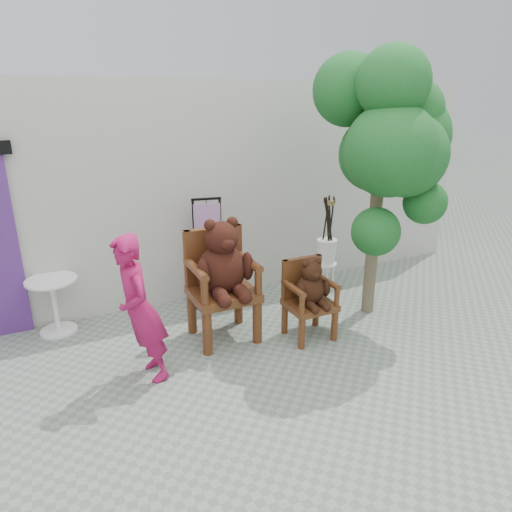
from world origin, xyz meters
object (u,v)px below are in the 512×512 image
Objects in this scene: display_stand at (209,264)px; cafe_table at (54,299)px; chair_big at (222,270)px; stool_bucket at (327,251)px; person at (140,310)px; chair_small at (309,291)px; tree at (391,138)px.

cafe_table is at bearing -170.13° from display_stand.
stool_bucket is at bearing 18.00° from chair_big.
person reaches higher than chair_big.
chair_small is at bearing 85.70° from person.
display_stand is 1.74m from stool_bucket.
stool_bucket is 0.44× the size of tree.
chair_big is at bearing -90.43° from display_stand.
display_stand is at bearing 167.60° from stool_bucket.
tree reaches higher than chair_big.
display_stand is at bearing 118.24° from chair_small.
person is 0.47× the size of tree.
tree is at bearing -0.84° from chair_small.
chair_big is 0.99× the size of display_stand.
chair_big reaches higher than chair_small.
display_stand is (2.00, -0.00, 0.14)m from cafe_table.
cafe_table is 0.47× the size of display_stand.
tree is at bearing -28.85° from display_stand.
chair_small is at bearing -132.05° from stool_bucket.
display_stand is at bearing 141.17° from tree.
display_stand reaches higher than cafe_table.
chair_small is 0.66× the size of display_stand.
person reaches higher than display_stand.
chair_big reaches higher than stool_bucket.
person is at bearing -120.31° from display_stand.
stool_bucket is at bearing 94.20° from tree.
person is 2.22× the size of cafe_table.
stool_bucket is (1.88, 0.61, -0.22)m from chair_big.
display_stand reaches higher than chair_small.
chair_small is 1.42× the size of cafe_table.
chair_big is 2.11m from cafe_table.
tree reaches higher than person.
stool_bucket is (3.70, -0.38, 0.20)m from cafe_table.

